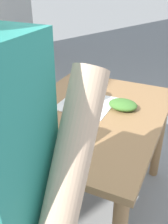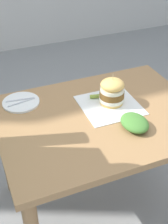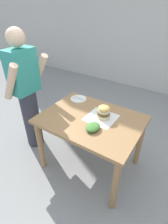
{
  "view_description": "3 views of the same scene",
  "coord_description": "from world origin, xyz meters",
  "px_view_note": "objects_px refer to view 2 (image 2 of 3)",
  "views": [
    {
      "loc": [
        -0.56,
        1.3,
        1.56
      ],
      "look_at": [
        0.0,
        0.1,
        0.83
      ],
      "focal_mm": 42.0,
      "sensor_mm": 36.0,
      "label": 1
    },
    {
      "loc": [
        -1.28,
        0.63,
        1.81
      ],
      "look_at": [
        0.0,
        0.1,
        0.83
      ],
      "focal_mm": 50.0,
      "sensor_mm": 36.0,
      "label": 2
    },
    {
      "loc": [
        -1.43,
        -0.84,
        1.94
      ],
      "look_at": [
        0.0,
        0.1,
        0.83
      ],
      "focal_mm": 28.0,
      "sensor_mm": 36.0,
      "label": 3
    }
  ],
  "objects_px": {
    "sandwich": "(112,91)",
    "side_salad": "(135,123)",
    "patio_table": "(100,132)",
    "side_plate_with_forks": "(21,102)",
    "pickle_spear": "(97,96)"
  },
  "relations": [
    {
      "from": "sandwich",
      "to": "side_salad",
      "type": "distance_m",
      "value": 0.26
    },
    {
      "from": "patio_table",
      "to": "side_salad",
      "type": "height_order",
      "value": "side_salad"
    },
    {
      "from": "patio_table",
      "to": "side_salad",
      "type": "bearing_deg",
      "value": -143.65
    },
    {
      "from": "patio_table",
      "to": "side_plate_with_forks",
      "type": "relative_size",
      "value": 5.26
    },
    {
      "from": "pickle_spear",
      "to": "side_plate_with_forks",
      "type": "relative_size",
      "value": 0.39
    },
    {
      "from": "side_plate_with_forks",
      "to": "side_salad",
      "type": "bearing_deg",
      "value": -132.12
    },
    {
      "from": "patio_table",
      "to": "sandwich",
      "type": "bearing_deg",
      "value": -51.88
    },
    {
      "from": "pickle_spear",
      "to": "side_salad",
      "type": "relative_size",
      "value": 0.48
    },
    {
      "from": "sandwich",
      "to": "side_plate_with_forks",
      "type": "distance_m",
      "value": 0.54
    },
    {
      "from": "side_plate_with_forks",
      "to": "sandwich",
      "type": "bearing_deg",
      "value": -112.36
    },
    {
      "from": "side_plate_with_forks",
      "to": "patio_table",
      "type": "bearing_deg",
      "value": -127.23
    },
    {
      "from": "patio_table",
      "to": "sandwich",
      "type": "xyz_separation_m",
      "value": [
        0.09,
        -0.11,
        0.21
      ]
    },
    {
      "from": "side_plate_with_forks",
      "to": "side_salad",
      "type": "height_order",
      "value": "side_salad"
    },
    {
      "from": "sandwich",
      "to": "patio_table",
      "type": "bearing_deg",
      "value": 128.12
    },
    {
      "from": "pickle_spear",
      "to": "side_plate_with_forks",
      "type": "xyz_separation_m",
      "value": [
        0.13,
        0.44,
        -0.01
      ]
    }
  ]
}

